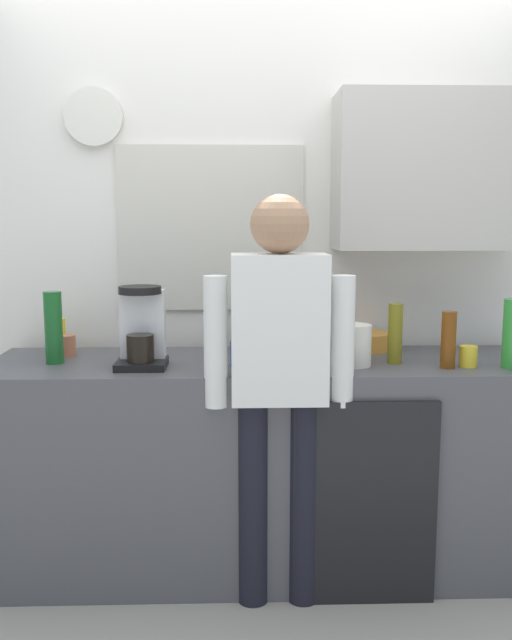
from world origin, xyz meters
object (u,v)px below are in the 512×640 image
potted_plant (248,323)px  storage_canister (354,345)px  cup_terracotta_mug (66,346)px  mixing_bowl (367,341)px  bottle_amber_beer (448,340)px  bottle_red_vinegar (301,327)px  cup_yellow_cup (468,356)px  person_at_sink (279,368)px  bottle_green_wine (54,328)px  cup_blue_mug (241,353)px  dish_soap (59,334)px  bottle_dark_sauce (334,338)px  bottle_olive_oil (395,334)px  coffee_maker (142,331)px

potted_plant → storage_canister: size_ratio=1.35×
cup_terracotta_mug → mixing_bowl: size_ratio=0.42×
bottle_amber_beer → potted_plant: size_ratio=1.00×
mixing_bowl → potted_plant: size_ratio=0.96×
bottle_red_vinegar → mixing_bowl: 0.31m
potted_plant → storage_canister: potted_plant is taller
cup_yellow_cup → person_at_sink: (-0.78, -0.16, -0.01)m
person_at_sink → bottle_red_vinegar: bearing=68.8°
bottle_green_wine → cup_blue_mug: size_ratio=3.00×
cup_yellow_cup → dish_soap: dish_soap is taller
cup_yellow_cup → potted_plant: size_ratio=0.37×
bottle_amber_beer → bottle_dark_sauce: size_ratio=1.28×
bottle_dark_sauce → potted_plant: (-0.36, 0.17, 0.04)m
bottle_olive_oil → person_at_sink: bearing=-154.9°
bottle_olive_oil → cup_yellow_cup: bearing=-15.2°
cup_blue_mug → person_at_sink: bearing=-56.0°
cup_yellow_cup → storage_canister: 0.46m
cup_blue_mug → cup_terracotta_mug: bearing=164.5°
dish_soap → coffee_maker: bearing=-37.8°
cup_blue_mug → person_at_sink: size_ratio=0.06×
bottle_dark_sauce → bottle_red_vinegar: 0.23m
cup_yellow_cup → mixing_bowl: cup_yellow_cup is taller
bottle_green_wine → bottle_olive_oil: bearing=-1.8°
bottle_amber_beer → cup_blue_mug: bottle_amber_beer is taller
coffee_maker → bottle_dark_sauce: (0.80, 0.12, -0.06)m
potted_plant → bottle_green_wine: bearing=-165.0°
bottle_amber_beer → person_at_sink: person_at_sink is taller
bottle_green_wine → bottle_amber_beer: 1.61m
bottle_green_wine → bottle_amber_beer: bottle_green_wine is taller
bottle_dark_sauce → cup_terracotta_mug: (-1.16, 0.10, -0.04)m
coffee_maker → cup_yellow_cup: coffee_maker is taller
bottle_amber_beer → cup_terracotta_mug: size_ratio=2.50×
cup_terracotta_mug → dish_soap: (-0.06, 0.11, 0.03)m
coffee_maker → bottle_dark_sauce: size_ratio=1.83×
bottle_amber_beer → potted_plant: 0.87m
bottle_dark_sauce → potted_plant: 0.40m
bottle_green_wine → bottle_amber_beer: bearing=-5.1°
storage_canister → person_at_sink: (-0.32, -0.19, -0.05)m
bottle_red_vinegar → cup_yellow_cup: bottle_red_vinegar is taller
bottle_olive_oil → mixing_bowl: bearing=100.8°
bottle_olive_oil → bottle_amber_beer: bearing=-26.9°
bottle_amber_beer → cup_yellow_cup: size_ratio=2.71×
coffee_maker → bottle_red_vinegar: (0.68, 0.31, -0.04)m
dish_soap → bottle_olive_oil: bearing=-11.6°
bottle_amber_beer → bottle_green_wine: bearing=174.9°
bottle_red_vinegar → cup_terracotta_mug: size_ratio=2.39×
cup_blue_mug → dish_soap: (-0.82, 0.32, 0.03)m
bottle_green_wine → cup_yellow_cup: bearing=-4.1°
mixing_bowl → dish_soap: 1.40m
cup_terracotta_mug → mixing_bowl: (1.35, 0.10, -0.01)m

